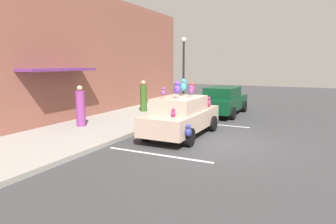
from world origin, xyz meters
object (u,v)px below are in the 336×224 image
at_px(parked_sedan_behind, 223,100).
at_px(street_lamp_post, 184,66).
at_px(teddy_bear_on_sidewalk, 161,112).
at_px(pedestrian_walking_past, 81,108).
at_px(plush_covered_car, 182,116).
at_px(pedestrian_near_shopfront, 144,97).

relative_size(parked_sedan_behind, street_lamp_post, 1.09).
relative_size(parked_sedan_behind, teddy_bear_on_sidewalk, 6.53).
distance_m(teddy_bear_on_sidewalk, pedestrian_walking_past, 3.90).
bearing_deg(street_lamp_post, teddy_bear_on_sidewalk, -178.21).
xyz_separation_m(plush_covered_car, street_lamp_post, (5.33, 2.19, 1.85)).
xyz_separation_m(street_lamp_post, pedestrian_near_shopfront, (-1.39, 1.84, -1.71)).
relative_size(street_lamp_post, pedestrian_walking_past, 2.37).
height_order(plush_covered_car, parked_sedan_behind, plush_covered_car).
height_order(plush_covered_car, pedestrian_walking_past, plush_covered_car).
bearing_deg(pedestrian_walking_past, pedestrian_near_shopfront, -3.76).
bearing_deg(pedestrian_near_shopfront, pedestrian_walking_past, 176.24).
height_order(parked_sedan_behind, street_lamp_post, street_lamp_post).
xyz_separation_m(parked_sedan_behind, teddy_bear_on_sidewalk, (-3.27, 2.18, -0.32)).
xyz_separation_m(teddy_bear_on_sidewalk, pedestrian_near_shopfront, (1.57, 1.93, 0.48)).
relative_size(parked_sedan_behind, pedestrian_walking_past, 2.57).
relative_size(parked_sedan_behind, pedestrian_near_shopfront, 2.58).
distance_m(parked_sedan_behind, pedestrian_walking_past, 7.80).
bearing_deg(pedestrian_walking_past, parked_sedan_behind, -34.53).
distance_m(street_lamp_post, pedestrian_walking_past, 6.71).
bearing_deg(parked_sedan_behind, pedestrian_near_shopfront, 112.45).
bearing_deg(plush_covered_car, pedestrian_walking_past, 100.34).
xyz_separation_m(plush_covered_car, pedestrian_near_shopfront, (3.94, 4.03, 0.15)).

